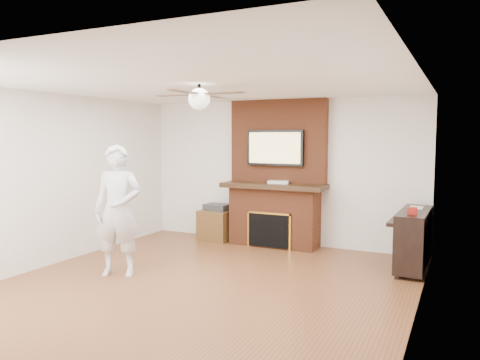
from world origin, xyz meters
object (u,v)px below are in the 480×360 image
at_px(side_table, 218,223).
at_px(piano, 413,238).
at_px(person, 118,211).
at_px(fireplace, 276,188).

relative_size(side_table, piano, 0.50).
distance_m(person, side_table, 2.58).
bearing_deg(side_table, fireplace, 6.83).
relative_size(person, piano, 1.37).
xyz_separation_m(fireplace, side_table, (-1.10, -0.07, -0.70)).
bearing_deg(fireplace, side_table, -176.51).
distance_m(side_table, piano, 3.43).
xyz_separation_m(person, piano, (3.56, 2.03, -0.43)).
height_order(fireplace, person, fireplace).
bearing_deg(side_table, person, -90.30).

